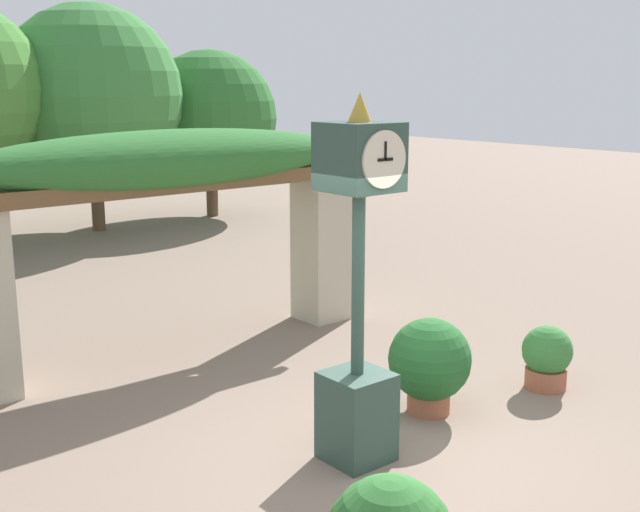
% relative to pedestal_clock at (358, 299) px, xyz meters
% --- Properties ---
extents(ground_plane, '(60.00, 60.00, 0.00)m').
position_rel_pedestal_clock_xyz_m(ground_plane, '(0.20, -0.15, -1.45)').
color(ground_plane, '#7F6B5B').
extents(pedestal_clock, '(0.55, 0.60, 3.14)m').
position_rel_pedestal_clock_xyz_m(pedestal_clock, '(0.00, 0.00, 0.00)').
color(pedestal_clock, '#2D473D').
rests_on(pedestal_clock, ground).
extents(pergola, '(5.75, 1.21, 2.68)m').
position_rel_pedestal_clock_xyz_m(pergola, '(0.20, 3.48, 0.55)').
color(pergola, '#BCB299').
rests_on(pergola, ground).
extents(potted_plant_near_right, '(0.82, 0.82, 0.96)m').
position_rel_pedestal_clock_xyz_m(potted_plant_near_right, '(1.22, 0.29, -0.93)').
color(potted_plant_near_right, '#9E563D').
rests_on(potted_plant_near_right, ground).
extents(potted_plant_far_left, '(0.53, 0.53, 0.69)m').
position_rel_pedestal_clock_xyz_m(potted_plant_far_left, '(2.67, -0.06, -1.09)').
color(potted_plant_far_left, '#9E563D').
rests_on(potted_plant_far_left, ground).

